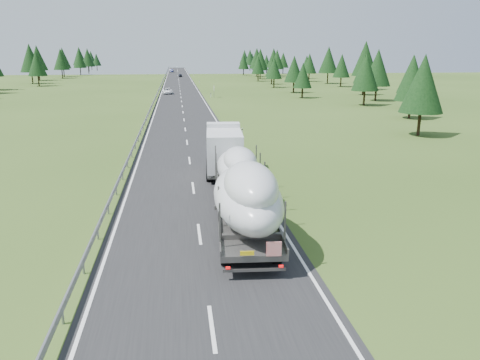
{
  "coord_description": "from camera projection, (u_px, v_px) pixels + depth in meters",
  "views": [
    {
      "loc": [
        -0.96,
        -23.61,
        9.44
      ],
      "look_at": [
        2.6,
        2.89,
        2.16
      ],
      "focal_mm": 35.0,
      "sensor_mm": 36.0,
      "label": 1
    }
  ],
  "objects": [
    {
      "name": "highway_sign",
      "position": [
        214.0,
        89.0,
        102.14
      ],
      "size": [
        0.08,
        0.9,
        2.6
      ],
      "color": "slate",
      "rests_on": "ground"
    },
    {
      "name": "distant_car_dark",
      "position": [
        180.0,
        75.0,
        190.0
      ],
      "size": [
        1.62,
        3.94,
        1.33
      ],
      "primitive_type": "imported",
      "rotation": [
        0.0,
        0.0,
        0.01
      ],
      "color": "black",
      "rests_on": "ground"
    },
    {
      "name": "distant_van",
      "position": [
        167.0,
        91.0,
        111.27
      ],
      "size": [
        2.72,
        5.15,
        1.38
      ],
      "primitive_type": "imported",
      "rotation": [
        0.0,
        0.0,
        0.09
      ],
      "color": "white",
      "rests_on": "ground"
    },
    {
      "name": "ground",
      "position": [
        199.0,
        234.0,
        25.18
      ],
      "size": [
        400.0,
        400.0,
        0.0
      ],
      "primitive_type": "plane",
      "color": "#314918",
      "rests_on": "ground"
    },
    {
      "name": "distant_car_blue",
      "position": [
        172.0,
        71.0,
        236.65
      ],
      "size": [
        1.93,
        4.72,
        1.52
      ],
      "primitive_type": "imported",
      "rotation": [
        0.0,
        0.0,
        -0.07
      ],
      "color": "#171D42",
      "rests_on": "ground"
    },
    {
      "name": "road_surface",
      "position": [
        180.0,
        91.0,
        120.81
      ],
      "size": [
        10.0,
        400.0,
        0.02
      ],
      "primitive_type": "cube",
      "color": "black",
      "rests_on": "ground"
    },
    {
      "name": "guardrail",
      "position": [
        159.0,
        89.0,
        119.92
      ],
      "size": [
        0.1,
        400.0,
        0.76
      ],
      "color": "slate",
      "rests_on": "ground"
    },
    {
      "name": "marker_posts",
      "position": [
        196.0,
        78.0,
        174.1
      ],
      "size": [
        0.13,
        350.08,
        1.0
      ],
      "color": "silver",
      "rests_on": "ground"
    },
    {
      "name": "tree_line_left",
      "position": [
        15.0,
        61.0,
        130.98
      ],
      "size": [
        14.65,
        295.22,
        12.4
      ],
      "color": "black",
      "rests_on": "ground"
    },
    {
      "name": "tree_line_right",
      "position": [
        317.0,
        63.0,
        133.62
      ],
      "size": [
        27.63,
        294.68,
        12.54
      ],
      "color": "black",
      "rests_on": "ground"
    },
    {
      "name": "boat_truck",
      "position": [
        239.0,
        175.0,
        28.06
      ],
      "size": [
        3.98,
        21.21,
        4.44
      ],
      "color": "silver",
      "rests_on": "ground"
    }
  ]
}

